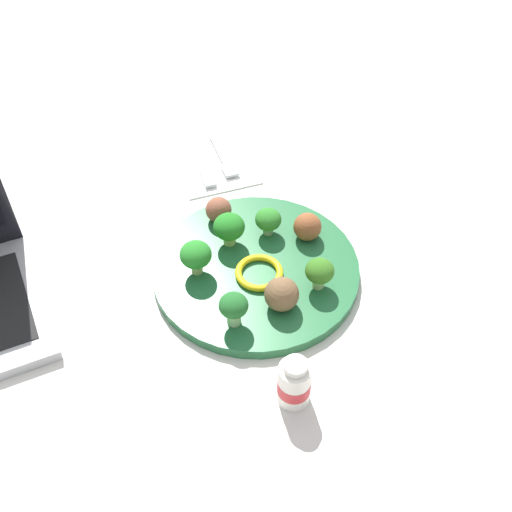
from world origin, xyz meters
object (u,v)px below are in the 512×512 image
object	(u,v)px
broccoli_floret_back_right	(320,272)
meatball_mid_left	(219,210)
napkin	(211,158)
broccoli_floret_center	(196,255)
fork	(223,156)
plate	(256,270)
pepper_ring_near_rim	(262,272)
broccoli_floret_back_left	(234,307)
meatball_center	(282,294)
broccoli_floret_mid_right	(268,220)
meatball_far_rim	(307,227)
yogurt_bottle	(294,383)
knife	(202,161)
broccoli_floret_front_right	(229,227)

from	to	relation	value
broccoli_floret_back_right	meatball_mid_left	xyz separation A→B (m)	(-0.16, -0.10, -0.01)
napkin	broccoli_floret_back_right	bearing A→B (deg)	13.67
broccoli_floret_center	fork	size ratio (longest dim) A/B	0.41
broccoli_floret_back_right	broccoli_floret_center	distance (m)	0.16
plate	pepper_ring_near_rim	bearing A→B (deg)	14.86
broccoli_floret_back_left	meatball_center	world-z (taller)	broccoli_floret_back_left
broccoli_floret_mid_right	meatball_mid_left	world-z (taller)	broccoli_floret_mid_right
meatball_mid_left	broccoli_floret_mid_right	bearing A→B (deg)	53.94
meatball_far_rim	yogurt_bottle	bearing A→B (deg)	-21.29
broccoli_floret_back_left	pepper_ring_near_rim	distance (m)	0.09
meatball_center	napkin	bearing A→B (deg)	-176.52
broccoli_floret_back_right	knife	distance (m)	0.32
pepper_ring_near_rim	broccoli_floret_mid_right	bearing A→B (deg)	158.87
broccoli_floret_back_right	broccoli_floret_front_right	world-z (taller)	broccoli_floret_front_right
broccoli_floret_front_right	meatball_far_rim	xyz separation A→B (m)	(0.02, 0.11, -0.01)
napkin	plate	bearing A→B (deg)	1.45
broccoli_floret_mid_right	meatball_center	world-z (taller)	meatball_center
meatball_center	yogurt_bottle	world-z (taller)	yogurt_bottle
plate	broccoli_floret_front_right	world-z (taller)	broccoli_floret_front_right
pepper_ring_near_rim	fork	distance (m)	0.27
broccoli_floret_back_right	fork	world-z (taller)	broccoli_floret_back_right
plate	broccoli_floret_mid_right	world-z (taller)	broccoli_floret_mid_right
broccoli_floret_mid_right	broccoli_floret_front_right	xyz separation A→B (m)	(0.01, -0.06, 0.01)
plate	broccoli_floret_front_right	xyz separation A→B (m)	(-0.05, -0.02, 0.04)
meatball_far_rim	yogurt_bottle	xyz separation A→B (m)	(0.23, -0.09, -0.00)
napkin	fork	xyz separation A→B (m)	(0.01, 0.02, 0.00)
plate	fork	xyz separation A→B (m)	(-0.25, 0.01, -0.00)
broccoli_floret_back_left	broccoli_floret_front_right	bearing A→B (deg)	169.07
broccoli_floret_mid_right	meatball_far_rim	world-z (taller)	broccoli_floret_mid_right
meatball_center	fork	xyz separation A→B (m)	(-0.33, -0.00, -0.03)
napkin	fork	world-z (taller)	fork
plate	broccoli_floret_mid_right	size ratio (longest dim) A/B	6.89
broccoli_floret_center	meatball_far_rim	bearing A→B (deg)	98.74
fork	meatball_far_rim	bearing A→B (deg)	18.14
broccoli_floret_mid_right	napkin	distance (m)	0.21
plate	meatball_mid_left	xyz separation A→B (m)	(-0.10, -0.03, 0.03)
meatball_center	broccoli_floret_front_right	bearing A→B (deg)	-163.23
broccoli_floret_mid_right	plate	bearing A→B (deg)	-29.69
meatball_mid_left	yogurt_bottle	size ratio (longest dim) A/B	0.52
napkin	knife	xyz separation A→B (m)	(0.01, -0.02, 0.00)
broccoli_floret_back_right	broccoli_floret_center	bearing A→B (deg)	-113.86
broccoli_floret_mid_right	meatball_center	xyz separation A→B (m)	(0.13, -0.02, -0.00)
yogurt_bottle	meatball_far_rim	bearing A→B (deg)	158.71
broccoli_floret_center	fork	bearing A→B (deg)	159.55
broccoli_floret_center	meatball_mid_left	xyz separation A→B (m)	(-0.09, 0.05, -0.01)
pepper_ring_near_rim	meatball_far_rim	bearing A→B (deg)	123.38
napkin	broccoli_floret_center	bearing A→B (deg)	-16.12
broccoli_floret_back_right	meatball_center	world-z (taller)	same
fork	broccoli_floret_center	bearing A→B (deg)	-20.45
meatball_mid_left	fork	bearing A→B (deg)	165.10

